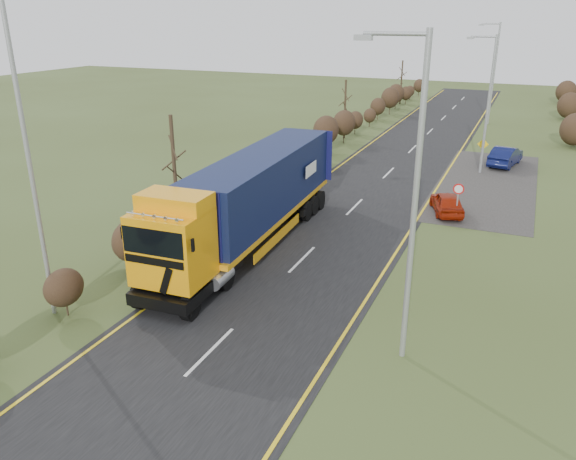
% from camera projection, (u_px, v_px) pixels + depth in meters
% --- Properties ---
extents(ground, '(160.00, 160.00, 0.00)m').
position_uv_depth(ground, '(263.00, 299.00, 21.76)').
color(ground, '#3B481F').
rests_on(ground, ground).
extents(road, '(8.00, 120.00, 0.02)m').
position_uv_depth(road, '(344.00, 218.00, 30.32)').
color(road, black).
rests_on(road, ground).
extents(layby, '(6.00, 18.00, 0.02)m').
position_uv_depth(layby, '(487.00, 184.00, 36.47)').
color(layby, '#2E2B29').
rests_on(layby, ground).
extents(lane_markings, '(7.52, 116.00, 0.01)m').
position_uv_depth(lane_markings, '(342.00, 219.00, 30.05)').
color(lane_markings, yellow).
rests_on(lane_markings, road).
extents(hedgerow, '(2.24, 102.04, 6.05)m').
position_uv_depth(hedgerow, '(226.00, 187.00, 30.15)').
color(hedgerow, black).
rests_on(hedgerow, ground).
extents(lorry, '(3.20, 15.62, 4.32)m').
position_uv_depth(lorry, '(251.00, 197.00, 25.83)').
color(lorry, black).
rests_on(lorry, ground).
extents(car_red_hatchback, '(2.51, 3.83, 1.21)m').
position_uv_depth(car_red_hatchback, '(447.00, 203.00, 30.85)').
color(car_red_hatchback, '#961C07').
rests_on(car_red_hatchback, ground).
extents(car_blue_sedan, '(2.29, 4.44, 1.39)m').
position_uv_depth(car_blue_sedan, '(506.00, 156.00, 40.59)').
color(car_blue_sedan, '#0B103D').
rests_on(car_blue_sedan, ground).
extents(streetlight_near, '(2.12, 0.20, 9.99)m').
position_uv_depth(streetlight_near, '(411.00, 191.00, 16.21)').
color(streetlight_near, '#9B9EA0').
rests_on(streetlight_near, ground).
extents(streetlight_mid, '(1.94, 0.18, 9.11)m').
position_uv_depth(streetlight_mid, '(487.00, 99.00, 37.23)').
color(streetlight_mid, '#9B9EA0').
rests_on(streetlight_mid, ground).
extents(streetlight_far, '(2.04, 0.19, 9.61)m').
position_uv_depth(streetlight_far, '(493.00, 69.00, 54.47)').
color(streetlight_far, '#9B9EA0').
rests_on(streetlight_far, ground).
extents(left_pole, '(0.16, 0.16, 11.43)m').
position_uv_depth(left_pole, '(29.00, 162.00, 18.69)').
color(left_pole, '#9B9EA0').
rests_on(left_pole, ground).
extents(speed_sign, '(0.57, 0.10, 2.07)m').
position_uv_depth(speed_sign, '(458.00, 196.00, 29.40)').
color(speed_sign, '#9B9EA0').
rests_on(speed_sign, ground).
extents(warning_board, '(0.78, 0.11, 2.05)m').
position_uv_depth(warning_board, '(482.00, 150.00, 40.04)').
color(warning_board, '#9B9EA0').
rests_on(warning_board, ground).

